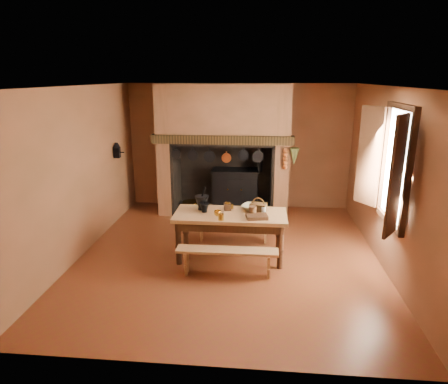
% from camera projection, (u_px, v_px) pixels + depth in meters
% --- Properties ---
extents(floor, '(5.50, 5.50, 0.00)m').
position_uv_depth(floor, '(229.00, 255.00, 6.84)').
color(floor, '#602F16').
rests_on(floor, ground).
extents(ceiling, '(5.50, 5.50, 0.00)m').
position_uv_depth(ceiling, '(229.00, 86.00, 6.06)').
color(ceiling, silver).
rests_on(ceiling, back_wall).
extents(back_wall, '(5.00, 0.02, 2.80)m').
position_uv_depth(back_wall, '(239.00, 147.00, 9.08)').
color(back_wall, brown).
rests_on(back_wall, floor).
extents(wall_left, '(0.02, 5.50, 2.80)m').
position_uv_depth(wall_left, '(80.00, 172.00, 6.67)').
color(wall_left, brown).
rests_on(wall_left, floor).
extents(wall_right, '(0.02, 5.50, 2.80)m').
position_uv_depth(wall_right, '(388.00, 179.00, 6.23)').
color(wall_right, brown).
rests_on(wall_right, floor).
extents(wall_front, '(5.00, 0.02, 2.80)m').
position_uv_depth(wall_front, '(205.00, 244.00, 3.82)').
color(wall_front, brown).
rests_on(wall_front, floor).
extents(chimney_breast, '(2.95, 0.96, 2.80)m').
position_uv_depth(chimney_breast, '(224.00, 131.00, 8.57)').
color(chimney_breast, brown).
rests_on(chimney_breast, floor).
extents(iron_range, '(1.12, 0.55, 1.60)m').
position_uv_depth(iron_range, '(236.00, 189.00, 9.05)').
color(iron_range, black).
rests_on(iron_range, floor).
extents(hearth_pans, '(0.51, 0.62, 0.20)m').
position_uv_depth(hearth_pans, '(191.00, 207.00, 9.03)').
color(hearth_pans, '#B38B29').
rests_on(hearth_pans, floor).
extents(hanging_pans, '(1.92, 0.29, 0.27)m').
position_uv_depth(hanging_pans, '(220.00, 156.00, 8.22)').
color(hanging_pans, black).
rests_on(hanging_pans, chimney_breast).
extents(onion_string, '(0.12, 0.10, 0.46)m').
position_uv_depth(onion_string, '(285.00, 159.00, 8.09)').
color(onion_string, '#934E1B').
rests_on(onion_string, chimney_breast).
extents(herb_bunch, '(0.20, 0.20, 0.35)m').
position_uv_depth(herb_bunch, '(294.00, 157.00, 8.06)').
color(herb_bunch, '#505A2A').
rests_on(herb_bunch, chimney_breast).
extents(window, '(0.39, 1.75, 1.76)m').
position_uv_depth(window, '(388.00, 166.00, 5.77)').
color(window, white).
rests_on(window, wall_right).
extents(wall_coffee_mill, '(0.23, 0.16, 0.31)m').
position_uv_depth(wall_coffee_mill, '(117.00, 149.00, 8.12)').
color(wall_coffee_mill, black).
rests_on(wall_coffee_mill, wall_left).
extents(work_table, '(1.83, 0.81, 0.79)m').
position_uv_depth(work_table, '(230.00, 221.00, 6.55)').
color(work_table, tan).
rests_on(work_table, floor).
extents(bench_front, '(1.54, 0.27, 0.43)m').
position_uv_depth(bench_front, '(227.00, 256.00, 6.05)').
color(bench_front, tan).
rests_on(bench_front, floor).
extents(bench_back, '(1.45, 0.25, 0.41)m').
position_uv_depth(bench_back, '(233.00, 226.00, 7.31)').
color(bench_back, tan).
rests_on(bench_back, floor).
extents(mortar_large, '(0.23, 0.23, 0.40)m').
position_uv_depth(mortar_large, '(202.00, 202.00, 6.67)').
color(mortar_large, black).
rests_on(mortar_large, work_table).
extents(mortar_small, '(0.15, 0.15, 0.26)m').
position_uv_depth(mortar_small, '(204.00, 207.00, 6.55)').
color(mortar_small, black).
rests_on(mortar_small, work_table).
extents(coffee_grinder, '(0.16, 0.13, 0.18)m').
position_uv_depth(coffee_grinder, '(227.00, 206.00, 6.65)').
color(coffee_grinder, '#321B10').
rests_on(coffee_grinder, work_table).
extents(brass_mug_a, '(0.12, 0.12, 0.10)m').
position_uv_depth(brass_mug_a, '(221.00, 217.00, 6.20)').
color(brass_mug_a, '#B38B29').
rests_on(brass_mug_a, work_table).
extents(brass_mug_b, '(0.07, 0.07, 0.08)m').
position_uv_depth(brass_mug_b, '(231.00, 206.00, 6.73)').
color(brass_mug_b, '#B38B29').
rests_on(brass_mug_b, work_table).
extents(mixing_bowl, '(0.45, 0.45, 0.09)m').
position_uv_depth(mixing_bowl, '(252.00, 207.00, 6.67)').
color(mixing_bowl, '#BDBA91').
rests_on(mixing_bowl, work_table).
extents(stoneware_crock, '(0.15, 0.15, 0.16)m').
position_uv_depth(stoneware_crock, '(253.00, 211.00, 6.38)').
color(stoneware_crock, brown).
rests_on(stoneware_crock, work_table).
extents(glass_jar, '(0.09, 0.09, 0.12)m').
position_uv_depth(glass_jar, '(264.00, 211.00, 6.44)').
color(glass_jar, beige).
rests_on(glass_jar, work_table).
extents(wicker_basket, '(0.30, 0.25, 0.25)m').
position_uv_depth(wicker_basket, '(258.00, 207.00, 6.56)').
color(wicker_basket, '#4D3017').
rests_on(wicker_basket, work_table).
extents(wooden_tray, '(0.37, 0.29, 0.06)m').
position_uv_depth(wooden_tray, '(257.00, 217.00, 6.28)').
color(wooden_tray, '#321B10').
rests_on(wooden_tray, work_table).
extents(brass_cup, '(0.14, 0.14, 0.09)m').
position_uv_depth(brass_cup, '(218.00, 213.00, 6.38)').
color(brass_cup, '#B38B29').
rests_on(brass_cup, work_table).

